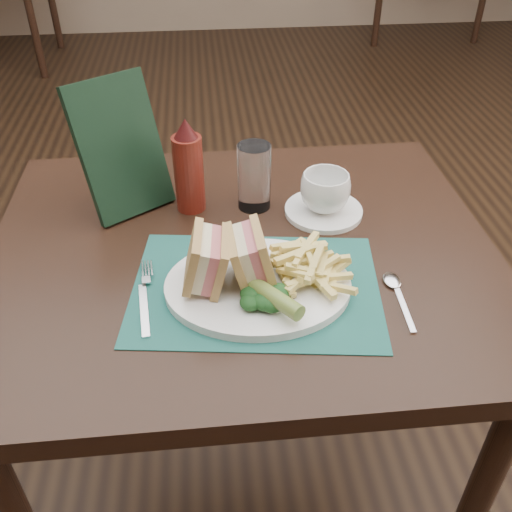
{
  "coord_description": "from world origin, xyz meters",
  "views": [
    {
      "loc": [
        -0.06,
        -1.32,
        1.36
      ],
      "look_at": [
        0.02,
        -0.59,
        0.8
      ],
      "focal_mm": 40.0,
      "sensor_mm": 36.0,
      "label": 1
    }
  ],
  "objects_px": {
    "sandwich_half_b": "(237,257)",
    "check_presenter": "(121,148)",
    "drinking_glass": "(254,177)",
    "ketchup_bottle": "(188,165)",
    "plate": "(258,286)",
    "coffee_cup": "(325,192)",
    "saucer": "(323,211)",
    "placemat": "(256,288)",
    "table_main": "(245,385)",
    "sandwich_half_a": "(193,260)"
  },
  "relations": [
    {
      "from": "saucer",
      "to": "ketchup_bottle",
      "type": "xyz_separation_m",
      "value": [
        -0.25,
        0.05,
        0.09
      ]
    },
    {
      "from": "drinking_glass",
      "to": "ketchup_bottle",
      "type": "xyz_separation_m",
      "value": [
        -0.12,
        0.01,
        0.03
      ]
    },
    {
      "from": "table_main",
      "to": "saucer",
      "type": "bearing_deg",
      "value": 29.83
    },
    {
      "from": "drinking_glass",
      "to": "check_presenter",
      "type": "height_order",
      "value": "check_presenter"
    },
    {
      "from": "coffee_cup",
      "to": "table_main",
      "type": "bearing_deg",
      "value": -150.17
    },
    {
      "from": "placemat",
      "to": "coffee_cup",
      "type": "bearing_deg",
      "value": 53.94
    },
    {
      "from": "plate",
      "to": "sandwich_half_a",
      "type": "xyz_separation_m",
      "value": [
        -0.1,
        0.01,
        0.06
      ]
    },
    {
      "from": "drinking_glass",
      "to": "check_presenter",
      "type": "relative_size",
      "value": 0.51
    },
    {
      "from": "placemat",
      "to": "coffee_cup",
      "type": "distance_m",
      "value": 0.26
    },
    {
      "from": "placemat",
      "to": "saucer",
      "type": "relative_size",
      "value": 2.66
    },
    {
      "from": "sandwich_half_a",
      "to": "saucer",
      "type": "height_order",
      "value": "sandwich_half_a"
    },
    {
      "from": "placemat",
      "to": "coffee_cup",
      "type": "relative_size",
      "value": 4.22
    },
    {
      "from": "drinking_glass",
      "to": "ketchup_bottle",
      "type": "distance_m",
      "value": 0.13
    },
    {
      "from": "plate",
      "to": "drinking_glass",
      "type": "xyz_separation_m",
      "value": [
        0.02,
        0.25,
        0.06
      ]
    },
    {
      "from": "coffee_cup",
      "to": "ketchup_bottle",
      "type": "distance_m",
      "value": 0.26
    },
    {
      "from": "ketchup_bottle",
      "to": "table_main",
      "type": "bearing_deg",
      "value": -57.58
    },
    {
      "from": "placemat",
      "to": "plate",
      "type": "xyz_separation_m",
      "value": [
        0.0,
        -0.0,
        0.01
      ]
    },
    {
      "from": "saucer",
      "to": "coffee_cup",
      "type": "distance_m",
      "value": 0.04
    },
    {
      "from": "plate",
      "to": "coffee_cup",
      "type": "xyz_separation_m",
      "value": [
        0.15,
        0.21,
        0.04
      ]
    },
    {
      "from": "plate",
      "to": "coffee_cup",
      "type": "bearing_deg",
      "value": 57.39
    },
    {
      "from": "sandwich_half_b",
      "to": "drinking_glass",
      "type": "height_order",
      "value": "drinking_glass"
    },
    {
      "from": "sandwich_half_a",
      "to": "drinking_glass",
      "type": "relative_size",
      "value": 0.72
    },
    {
      "from": "coffee_cup",
      "to": "check_presenter",
      "type": "height_order",
      "value": "check_presenter"
    },
    {
      "from": "check_presenter",
      "to": "sandwich_half_b",
      "type": "bearing_deg",
      "value": -88.45
    },
    {
      "from": "coffee_cup",
      "to": "ketchup_bottle",
      "type": "xyz_separation_m",
      "value": [
        -0.25,
        0.05,
        0.05
      ]
    },
    {
      "from": "saucer",
      "to": "drinking_glass",
      "type": "xyz_separation_m",
      "value": [
        -0.13,
        0.04,
        0.06
      ]
    },
    {
      "from": "placemat",
      "to": "sandwich_half_a",
      "type": "distance_m",
      "value": 0.12
    },
    {
      "from": "sandwich_half_b",
      "to": "check_presenter",
      "type": "relative_size",
      "value": 0.36
    },
    {
      "from": "placemat",
      "to": "ketchup_bottle",
      "type": "relative_size",
      "value": 2.15
    },
    {
      "from": "plate",
      "to": "sandwich_half_b",
      "type": "xyz_separation_m",
      "value": [
        -0.03,
        0.01,
        0.06
      ]
    },
    {
      "from": "saucer",
      "to": "ketchup_bottle",
      "type": "distance_m",
      "value": 0.27
    },
    {
      "from": "table_main",
      "to": "sandwich_half_b",
      "type": "distance_m",
      "value": 0.45
    },
    {
      "from": "table_main",
      "to": "placemat",
      "type": "relative_size",
      "value": 2.25
    },
    {
      "from": "saucer",
      "to": "table_main",
      "type": "bearing_deg",
      "value": -150.17
    },
    {
      "from": "table_main",
      "to": "coffee_cup",
      "type": "xyz_separation_m",
      "value": [
        0.17,
        0.09,
        0.42
      ]
    },
    {
      "from": "sandwich_half_b",
      "to": "table_main",
      "type": "bearing_deg",
      "value": 78.95
    },
    {
      "from": "sandwich_half_a",
      "to": "sandwich_half_b",
      "type": "distance_m",
      "value": 0.07
    },
    {
      "from": "saucer",
      "to": "check_presenter",
      "type": "height_order",
      "value": "check_presenter"
    },
    {
      "from": "coffee_cup",
      "to": "check_presenter",
      "type": "distance_m",
      "value": 0.39
    },
    {
      "from": "table_main",
      "to": "placemat",
      "type": "height_order",
      "value": "placemat"
    },
    {
      "from": "plate",
      "to": "saucer",
      "type": "relative_size",
      "value": 2.0
    },
    {
      "from": "sandwich_half_a",
      "to": "saucer",
      "type": "xyz_separation_m",
      "value": [
        0.25,
        0.21,
        -0.06
      ]
    },
    {
      "from": "placemat",
      "to": "check_presenter",
      "type": "distance_m",
      "value": 0.38
    },
    {
      "from": "placemat",
      "to": "drinking_glass",
      "type": "xyz_separation_m",
      "value": [
        0.02,
        0.25,
        0.06
      ]
    },
    {
      "from": "check_presenter",
      "to": "ketchup_bottle",
      "type": "bearing_deg",
      "value": -43.75
    },
    {
      "from": "table_main",
      "to": "sandwich_half_a",
      "type": "bearing_deg",
      "value": -127.11
    },
    {
      "from": "sandwich_half_b",
      "to": "saucer",
      "type": "xyz_separation_m",
      "value": [
        0.18,
        0.21,
        -0.06
      ]
    },
    {
      "from": "sandwich_half_a",
      "to": "check_presenter",
      "type": "bearing_deg",
      "value": 119.19
    },
    {
      "from": "placemat",
      "to": "drinking_glass",
      "type": "relative_size",
      "value": 3.07
    },
    {
      "from": "plate",
      "to": "check_presenter",
      "type": "bearing_deg",
      "value": 131.13
    }
  ]
}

